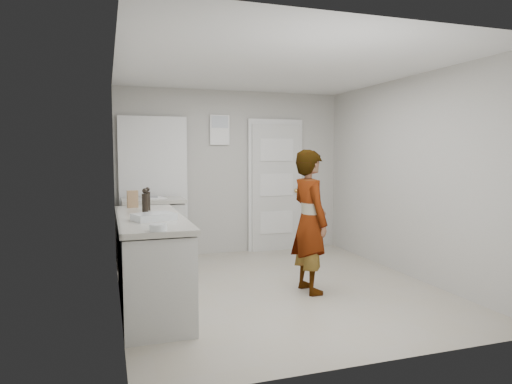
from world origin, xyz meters
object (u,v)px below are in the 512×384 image
object	(u,v)px
egg_bowl	(158,227)
oil_cruet_a	(145,201)
oil_cruet_b	(148,199)
spice_jar	(146,207)
cake_mix_box	(133,199)
person	(310,221)
baking_dish	(154,217)

from	to	relation	value
egg_bowl	oil_cruet_a	bearing A→B (deg)	90.48
oil_cruet_b	egg_bowl	bearing A→B (deg)	-91.41
spice_jar	egg_bowl	size ratio (longest dim) A/B	0.52
oil_cruet_b	cake_mix_box	bearing A→B (deg)	113.65
spice_jar	oil_cruet_b	xyz separation A→B (m)	(0.02, -0.04, 0.09)
oil_cruet_b	person	bearing A→B (deg)	-15.85
oil_cruet_a	baking_dish	distance (m)	0.57
cake_mix_box	baking_dish	bearing A→B (deg)	-92.56
person	spice_jar	distance (m)	1.82
cake_mix_box	person	bearing A→B (deg)	-33.24
cake_mix_box	egg_bowl	bearing A→B (deg)	-95.90
cake_mix_box	oil_cruet_a	xyz separation A→B (m)	(0.10, -0.51, 0.02)
cake_mix_box	spice_jar	world-z (taller)	cake_mix_box
person	oil_cruet_b	bearing A→B (deg)	70.43
cake_mix_box	oil_cruet_b	bearing A→B (deg)	-75.97
person	cake_mix_box	xyz separation A→B (m)	(-1.86, 0.81, 0.23)
person	egg_bowl	xyz separation A→B (m)	(-1.75, -0.87, 0.16)
egg_bowl	cake_mix_box	bearing A→B (deg)	93.72
oil_cruet_b	egg_bowl	xyz separation A→B (m)	(-0.03, -1.35, -0.10)
cake_mix_box	oil_cruet_b	distance (m)	0.36
person	egg_bowl	distance (m)	1.96
spice_jar	egg_bowl	xyz separation A→B (m)	(-0.02, -1.40, -0.01)
spice_jar	baking_dish	xyz separation A→B (m)	(0.01, -0.79, -0.01)
spice_jar	oil_cruet_a	distance (m)	0.25
person	baking_dish	bearing A→B (deg)	94.76
cake_mix_box	egg_bowl	size ratio (longest dim) A/B	1.39
person	spice_jar	bearing A→B (deg)	69.27
cake_mix_box	spice_jar	bearing A→B (deg)	-75.74
baking_dish	oil_cruet_b	bearing A→B (deg)	89.24
egg_bowl	baking_dish	bearing A→B (deg)	87.80
oil_cruet_b	baking_dish	world-z (taller)	oil_cruet_b
oil_cruet_a	oil_cruet_b	distance (m)	0.19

